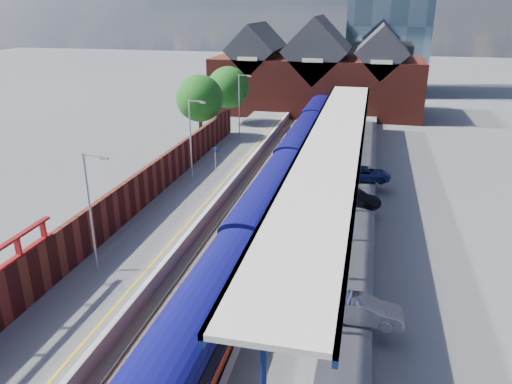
% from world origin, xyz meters
% --- Properties ---
extents(ground, '(240.00, 240.00, 0.00)m').
position_xyz_m(ground, '(0.00, 30.00, 0.00)').
color(ground, '#5B5B5E').
rests_on(ground, ground).
extents(ballast_bed, '(6.00, 76.00, 0.06)m').
position_xyz_m(ballast_bed, '(0.00, 20.00, 0.03)').
color(ballast_bed, '#473D33').
rests_on(ballast_bed, ground).
extents(rails, '(4.51, 76.00, 0.14)m').
position_xyz_m(rails, '(0.00, 20.00, 0.12)').
color(rails, slate).
rests_on(rails, ground).
extents(left_platform, '(5.00, 76.00, 1.00)m').
position_xyz_m(left_platform, '(-5.50, 20.00, 0.50)').
color(left_platform, '#565659').
rests_on(left_platform, ground).
extents(right_platform, '(6.00, 76.00, 1.00)m').
position_xyz_m(right_platform, '(6.00, 20.00, 0.50)').
color(right_platform, '#565659').
rests_on(right_platform, ground).
extents(coping_left, '(0.30, 76.00, 0.05)m').
position_xyz_m(coping_left, '(-3.15, 20.00, 1.02)').
color(coping_left, silver).
rests_on(coping_left, left_platform).
extents(coping_right, '(0.30, 76.00, 0.05)m').
position_xyz_m(coping_right, '(3.15, 20.00, 1.02)').
color(coping_right, silver).
rests_on(coping_right, right_platform).
extents(yellow_line, '(0.14, 76.00, 0.01)m').
position_xyz_m(yellow_line, '(-3.75, 20.00, 1.01)').
color(yellow_line, yellow).
rests_on(yellow_line, left_platform).
extents(train, '(2.99, 65.93, 3.45)m').
position_xyz_m(train, '(1.49, 24.58, 2.12)').
color(train, '#0D0C58').
rests_on(train, ground).
extents(canopy, '(4.50, 52.00, 4.48)m').
position_xyz_m(canopy, '(5.48, 21.95, 5.25)').
color(canopy, '#0E1C53').
rests_on(canopy, right_platform).
extents(lamp_post_b, '(1.48, 0.18, 7.00)m').
position_xyz_m(lamp_post_b, '(-6.36, 6.00, 4.99)').
color(lamp_post_b, '#A5A8AA').
rests_on(lamp_post_b, left_platform).
extents(lamp_post_c, '(1.48, 0.18, 7.00)m').
position_xyz_m(lamp_post_c, '(-6.36, 22.00, 4.99)').
color(lamp_post_c, '#A5A8AA').
rests_on(lamp_post_c, left_platform).
extents(lamp_post_d, '(1.48, 0.18, 7.00)m').
position_xyz_m(lamp_post_d, '(-6.36, 38.00, 4.99)').
color(lamp_post_d, '#A5A8AA').
rests_on(lamp_post_d, left_platform).
extents(platform_sign, '(0.55, 0.08, 2.50)m').
position_xyz_m(platform_sign, '(-5.00, 24.00, 2.69)').
color(platform_sign, '#A5A8AA').
rests_on(platform_sign, left_platform).
extents(brick_wall, '(0.35, 50.00, 3.86)m').
position_xyz_m(brick_wall, '(-8.10, 13.54, 2.45)').
color(brick_wall, '#591E17').
rests_on(brick_wall, left_platform).
extents(station_building, '(30.00, 12.12, 13.78)m').
position_xyz_m(station_building, '(0.00, 58.00, 5.45)').
color(station_building, '#591E17').
rests_on(station_building, ground).
extents(tree_near, '(5.20, 5.20, 8.10)m').
position_xyz_m(tree_near, '(-10.35, 35.91, 5.35)').
color(tree_near, '#382314').
rests_on(tree_near, ground).
extents(tree_far, '(5.20, 5.20, 8.10)m').
position_xyz_m(tree_far, '(-9.35, 43.91, 5.35)').
color(tree_far, '#382314').
rests_on(tree_far, ground).
extents(parked_car_silver, '(3.84, 1.36, 1.26)m').
position_xyz_m(parked_car_silver, '(8.50, 4.38, 1.63)').
color(parked_car_silver, '#A3A3A8').
rests_on(parked_car_silver, right_platform).
extents(parked_car_dark, '(4.29, 2.65, 1.16)m').
position_xyz_m(parked_car_dark, '(7.49, 19.70, 1.58)').
color(parked_car_dark, black).
rests_on(parked_car_dark, right_platform).
extents(parked_car_blue, '(4.50, 2.40, 1.20)m').
position_xyz_m(parked_car_blue, '(8.12, 25.32, 1.60)').
color(parked_car_blue, navy).
rests_on(parked_car_blue, right_platform).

